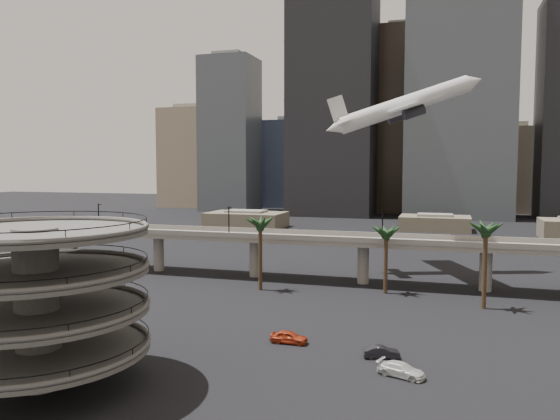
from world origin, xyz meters
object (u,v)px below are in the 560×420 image
(airborne_jet, at_px, (404,106))
(car_b, at_px, (381,352))
(overpass, at_px, (307,243))
(parking_ramp, at_px, (37,292))
(car_c, at_px, (401,370))
(car_a, at_px, (289,337))

(airborne_jet, xyz_separation_m, car_b, (2.33, -56.26, -34.50))
(overpass, bearing_deg, airborne_jet, 43.44)
(parking_ramp, bearing_deg, airborne_jet, 68.28)
(car_b, xyz_separation_m, car_c, (2.70, -5.10, 0.04))
(airborne_jet, bearing_deg, car_a, -121.82)
(parking_ramp, bearing_deg, car_b, 30.16)
(parking_ramp, bearing_deg, car_a, 45.40)
(airborne_jet, relative_size, car_b, 7.85)
(overpass, height_order, car_c, overpass)
(car_b, bearing_deg, car_c, -167.84)
(parking_ramp, distance_m, car_c, 38.56)
(overpass, xyz_separation_m, car_c, (21.91, -45.38, -6.59))
(parking_ramp, height_order, car_c, parking_ramp)
(parking_ramp, relative_size, car_a, 4.68)
(car_c, bearing_deg, car_b, 46.02)
(car_a, relative_size, car_b, 1.11)
(parking_ramp, relative_size, car_b, 5.20)
(overpass, bearing_deg, car_a, -79.11)
(car_a, distance_m, car_c, 16.15)
(parking_ramp, distance_m, car_b, 38.35)
(car_b, distance_m, car_c, 5.78)
(car_b, height_order, car_c, car_c)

